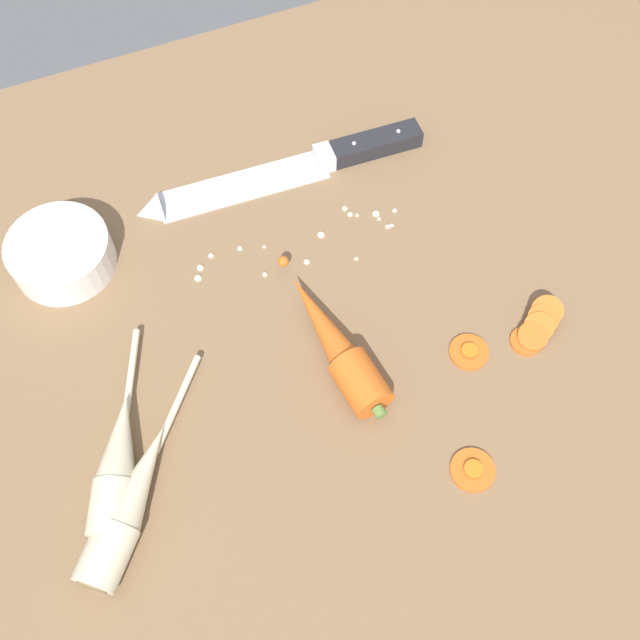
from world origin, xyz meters
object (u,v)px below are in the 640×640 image
whole_carrot (337,345)px  prep_bowl (61,253)px  parsnip_mid_left (118,462)px  carrot_slice_stray_near (473,469)px  parsnip_front (130,503)px  carrot_slice_stack (538,327)px  carrot_slice_stray_mid (469,351)px  chefs_knife (277,173)px

whole_carrot → prep_bowl: (-22.95, 21.47, 0.05)cm
parsnip_mid_left → carrot_slice_stray_near: bearing=-22.9°
parsnip_mid_left → parsnip_front: bearing=-90.2°
parsnip_front → parsnip_mid_left: size_ratio=0.97×
carrot_slice_stack → carrot_slice_stray_near: 17.01cm
carrot_slice_stray_near → carrot_slice_stray_mid: size_ratio=1.06×
parsnip_front → carrot_slice_stray_mid: 36.07cm
parsnip_front → carrot_slice_stray_near: (30.43, -8.78, -1.62)cm
chefs_knife → parsnip_front: (-26.11, -31.25, 1.33)cm
chefs_knife → whole_carrot: whole_carrot is taller
whole_carrot → carrot_slice_stray_mid: size_ratio=5.06×
parsnip_mid_left → carrot_slice_stray_mid: size_ratio=4.89×
parsnip_mid_left → prep_bowl: 24.72cm
whole_carrot → carrot_slice_stack: 21.00cm
chefs_knife → whole_carrot: bearing=-96.5°
carrot_slice_stray_near → prep_bowl: 48.12cm
carrot_slice_stray_mid → carrot_slice_stray_near: bearing=-116.5°
parsnip_front → carrot_slice_stray_mid: bearing=3.7°
parsnip_front → whole_carrot: bearing=17.4°
chefs_knife → prep_bowl: (-25.69, -2.45, 1.50)cm
parsnip_front → carrot_slice_stray_near: parsnip_front is taller
whole_carrot → carrot_slice_stray_near: (7.05, -16.11, -1.74)cm
chefs_knife → parsnip_front: bearing=-129.9°
carrot_slice_stray_mid → prep_bowl: bearing=143.3°
parsnip_front → prep_bowl: size_ratio=1.75×
parsnip_front → prep_bowl: same height
parsnip_mid_left → carrot_slice_stack: size_ratio=2.98×
whole_carrot → prep_bowl: size_ratio=1.87×
carrot_slice_stack → parsnip_front: bearing=-177.5°
carrot_slice_stray_near → carrot_slice_stray_mid: 12.40cm
whole_carrot → carrot_slice_stray_mid: (12.59, -5.02, -1.74)cm
chefs_knife → carrot_slice_stray_near: (4.32, -40.03, -0.29)cm
chefs_knife → carrot_slice_stack: bearing=-59.1°
prep_bowl → parsnip_front: bearing=-90.8°
whole_carrot → carrot_slice_stray_mid: bearing=-21.7°
whole_carrot → carrot_slice_stray_near: whole_carrot is taller
parsnip_mid_left → chefs_knife: bearing=46.2°
parsnip_mid_left → carrot_slice_stray_near: (30.41, -12.86, -1.62)cm
chefs_knife → parsnip_mid_left: parsnip_mid_left is taller
whole_carrot → carrot_slice_stray_mid: whole_carrot is taller
parsnip_mid_left → prep_bowl: same height
chefs_knife → parsnip_front: parsnip_front is taller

